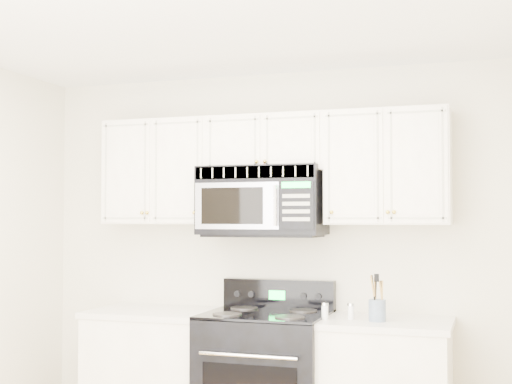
% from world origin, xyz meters
% --- Properties ---
extents(room, '(3.51, 3.51, 2.61)m').
position_xyz_m(room, '(0.00, 0.00, 1.30)').
color(room, '#A07C43').
rests_on(room, ground).
extents(base_cabinet_left, '(0.86, 0.65, 0.92)m').
position_xyz_m(base_cabinet_left, '(-0.80, 1.44, 0.43)').
color(base_cabinet_left, white).
rests_on(base_cabinet_left, ground).
extents(range, '(0.80, 0.73, 1.13)m').
position_xyz_m(range, '(0.03, 1.41, 0.48)').
color(range, black).
rests_on(range, ground).
extents(upper_cabinets, '(2.44, 0.37, 0.75)m').
position_xyz_m(upper_cabinets, '(0.00, 1.58, 1.93)').
color(upper_cabinets, white).
rests_on(upper_cabinets, ground).
extents(microwave, '(0.84, 0.47, 0.47)m').
position_xyz_m(microwave, '(-0.03, 1.53, 1.68)').
color(microwave, black).
rests_on(microwave, ground).
extents(utensil_crock, '(0.11, 0.11, 0.29)m').
position_xyz_m(utensil_crock, '(0.78, 1.35, 1.00)').
color(utensil_crock, slate).
rests_on(utensil_crock, base_cabinet_right).
extents(shaker_salt, '(0.04, 0.04, 0.11)m').
position_xyz_m(shaker_salt, '(0.45, 1.33, 0.97)').
color(shaker_salt, silver).
rests_on(shaker_salt, base_cabinet_right).
extents(shaker_pepper, '(0.04, 0.04, 0.10)m').
position_xyz_m(shaker_pepper, '(0.61, 1.39, 0.97)').
color(shaker_pepper, silver).
rests_on(shaker_pepper, base_cabinet_right).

